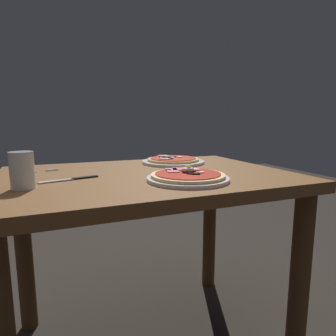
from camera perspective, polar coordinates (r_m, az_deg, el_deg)
name	(u,v)px	position (r m, az deg, el deg)	size (l,w,h in m)	color
dining_table	(147,206)	(1.12, -4.17, -7.57)	(1.06, 0.75, 0.74)	brown
pizza_foreground	(188,177)	(0.95, 3.92, -1.74)	(0.27, 0.27, 0.05)	white
pizza_across_left	(173,161)	(1.34, 1.01, 1.45)	(0.29, 0.29, 0.03)	white
water_glass_near	(22,173)	(0.93, -26.88, -0.89)	(0.07, 0.07, 0.11)	silver
fork	(34,172)	(1.21, -25.05, -0.74)	(0.15, 0.07, 0.00)	silver
knife	(74,179)	(1.02, -18.18, -2.03)	(0.19, 0.07, 0.01)	silver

